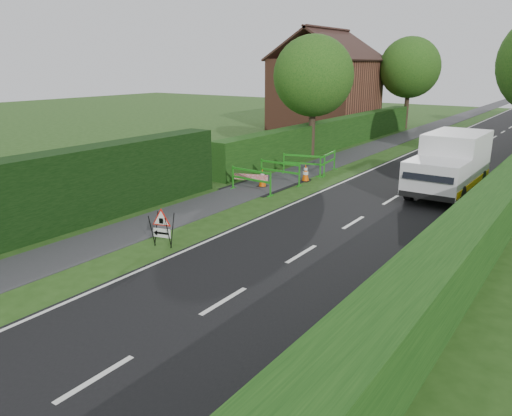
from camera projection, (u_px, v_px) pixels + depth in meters
The scene contains 21 objects.
ground at pixel (115, 290), 11.79m from camera, with size 120.00×120.00×0.00m, color #204212.
road_surface at pixel (501, 134), 38.02m from camera, with size 6.00×90.00×0.02m, color black.
footpath at pixel (428, 128), 41.03m from camera, with size 2.00×90.00×0.02m, color #2D2D30.
hedge_west_near at pixel (1, 247), 14.53m from camera, with size 1.10×18.00×2.50m, color black.
hedge_west_far at pixel (336, 147), 31.88m from camera, with size 1.00×24.00×1.80m, color #14380F.
house_west at pixel (325, 93), 40.12m from camera, with size 7.50×7.40×7.88m.
tree_nw at pixel (314, 76), 27.25m from camera, with size 4.40×4.40×6.70m.
tree_fw at pixel (410, 68), 39.77m from camera, with size 4.80×4.80×7.24m.
triangle_sign at pixel (161, 225), 14.33m from camera, with size 0.83×0.83×0.99m.
works_van at pixel (450, 163), 20.13m from camera, with size 2.19×5.40×2.44m.
traffic_cone_0 at pixel (465, 205), 17.40m from camera, with size 0.38×0.38×0.79m.
traffic_cone_1 at pixel (481, 193), 18.98m from camera, with size 0.38×0.38×0.79m.
traffic_cone_2 at pixel (479, 178), 21.46m from camera, with size 0.38×0.38×0.79m.
traffic_cone_3 at pixel (262, 178), 21.53m from camera, with size 0.38×0.38×0.79m.
traffic_cone_4 at pixel (306, 173), 22.57m from camera, with size 0.38×0.38×0.79m.
ped_barrier_0 at pixel (251, 178), 20.52m from camera, with size 2.08×0.49×1.00m.
ped_barrier_1 at pixel (280, 169), 22.11m from camera, with size 2.06×0.37×1.00m.
ped_barrier_2 at pixel (304, 162), 23.82m from camera, with size 2.08×0.87×1.00m.
ped_barrier_3 at pixel (328, 160), 24.18m from camera, with size 0.60×2.09×1.00m.
redwhite_plank at pixel (251, 187), 21.57m from camera, with size 1.50×0.04×0.25m, color red.
hatchback_car at pixel (454, 140), 31.08m from camera, with size 1.34×3.34×1.14m, color silver.
Camera 1 is at (8.90, -6.94, 5.15)m, focal length 35.00 mm.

